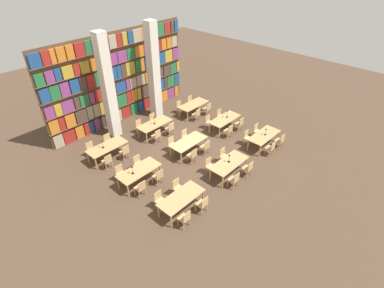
% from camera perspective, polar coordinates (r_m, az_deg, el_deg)
% --- Properties ---
extents(ground_plane, '(40.00, 40.00, 0.00)m').
position_cam_1_polar(ground_plane, '(16.54, -0.70, -1.54)').
color(ground_plane, '#4C3828').
extents(bookshelf_bank, '(9.92, 0.35, 5.50)m').
position_cam_1_polar(bookshelf_bank, '(19.12, -13.45, 11.85)').
color(bookshelf_bank, brown).
rests_on(bookshelf_bank, ground_plane).
extents(pillar_left, '(0.58, 0.58, 6.00)m').
position_cam_1_polar(pillar_left, '(17.26, -15.76, 10.26)').
color(pillar_left, silver).
rests_on(pillar_left, ground_plane).
extents(pillar_center, '(0.58, 0.58, 6.00)m').
position_cam_1_polar(pillar_center, '(19.02, -7.32, 13.53)').
color(pillar_center, silver).
rests_on(pillar_center, ground_plane).
extents(reading_table_0, '(2.10, 0.93, 0.74)m').
position_cam_1_polar(reading_table_0, '(12.87, -2.06, -10.31)').
color(reading_table_0, tan).
rests_on(reading_table_0, ground_plane).
extents(chair_0, '(0.42, 0.40, 0.87)m').
position_cam_1_polar(chair_0, '(12.38, -1.38, -13.96)').
color(chair_0, tan).
rests_on(chair_0, ground_plane).
extents(chair_1, '(0.42, 0.40, 0.87)m').
position_cam_1_polar(chair_1, '(13.15, -6.14, -10.56)').
color(chair_1, tan).
rests_on(chair_1, ground_plane).
extents(chair_2, '(0.42, 0.40, 0.87)m').
position_cam_1_polar(chair_2, '(12.93, 2.04, -11.32)').
color(chair_2, tan).
rests_on(chair_2, ground_plane).
extents(chair_3, '(0.42, 0.40, 0.87)m').
position_cam_1_polar(chair_3, '(13.66, -2.73, -8.25)').
color(chair_3, tan).
rests_on(chair_3, ground_plane).
extents(reading_table_1, '(2.10, 0.93, 0.74)m').
position_cam_1_polar(reading_table_1, '(14.74, 7.07, -3.76)').
color(reading_table_1, tan).
rests_on(reading_table_1, ground_plane).
extents(chair_4, '(0.42, 0.40, 0.87)m').
position_cam_1_polar(chair_4, '(14.19, 8.05, -6.69)').
color(chair_4, tan).
rests_on(chair_4, ground_plane).
extents(chair_5, '(0.42, 0.40, 0.87)m').
position_cam_1_polar(chair_5, '(14.86, 3.40, -4.15)').
color(chair_5, tan).
rests_on(chair_5, ground_plane).
extents(chair_6, '(0.42, 0.40, 0.87)m').
position_cam_1_polar(chair_6, '(14.94, 10.64, -4.53)').
color(chair_6, tan).
rests_on(chair_6, ground_plane).
extents(chair_7, '(0.42, 0.40, 0.87)m').
position_cam_1_polar(chair_7, '(15.58, 6.10, -2.22)').
color(chair_7, tan).
rests_on(chair_7, ground_plane).
extents(desk_lamp_0, '(0.14, 0.14, 0.45)m').
position_cam_1_polar(desk_lamp_0, '(14.56, 7.12, -2.46)').
color(desk_lamp_0, black).
rests_on(desk_lamp_0, reading_table_1).
extents(reading_table_2, '(2.10, 0.93, 0.74)m').
position_cam_1_polar(reading_table_2, '(17.13, 13.56, 1.49)').
color(reading_table_2, tan).
rests_on(reading_table_2, ground_plane).
extents(chair_8, '(0.42, 0.40, 0.87)m').
position_cam_1_polar(chair_8, '(16.60, 14.78, -0.71)').
color(chair_8, tan).
rests_on(chair_8, ground_plane).
extents(chair_9, '(0.42, 0.40, 0.87)m').
position_cam_1_polar(chair_9, '(17.18, 10.53, 1.24)').
color(chair_9, tan).
rests_on(chair_9, ground_plane).
extents(chair_10, '(0.42, 0.40, 0.87)m').
position_cam_1_polar(chair_10, '(17.36, 16.44, 0.68)').
color(chair_10, tan).
rests_on(chair_10, ground_plane).
extents(chair_11, '(0.42, 0.40, 0.87)m').
position_cam_1_polar(chair_11, '(17.92, 12.31, 2.51)').
color(chair_11, tan).
rests_on(chair_11, ground_plane).
extents(desk_lamp_1, '(0.14, 0.14, 0.41)m').
position_cam_1_polar(desk_lamp_1, '(16.97, 13.90, 2.51)').
color(desk_lamp_1, black).
rests_on(desk_lamp_1, reading_table_2).
extents(reading_table_3, '(2.10, 0.93, 0.74)m').
position_cam_1_polar(reading_table_3, '(14.40, -10.06, -5.16)').
color(reading_table_3, tan).
rests_on(reading_table_3, ground_plane).
extents(chair_12, '(0.42, 0.40, 0.87)m').
position_cam_1_polar(chair_12, '(13.83, -9.78, -8.20)').
color(chair_12, tan).
rests_on(chair_12, ground_plane).
extents(chair_13, '(0.42, 0.40, 0.87)m').
position_cam_1_polar(chair_13, '(14.80, -13.43, -5.40)').
color(chair_13, tan).
rests_on(chair_13, ground_plane).
extents(chair_14, '(0.42, 0.40, 0.87)m').
position_cam_1_polar(chair_14, '(14.31, -6.42, -6.11)').
color(chair_14, tan).
rests_on(chair_14, ground_plane).
extents(chair_15, '(0.42, 0.40, 0.87)m').
position_cam_1_polar(chair_15, '(15.25, -10.17, -3.56)').
color(chair_15, tan).
rests_on(chair_15, ground_plane).
extents(desk_lamp_2, '(0.14, 0.14, 0.44)m').
position_cam_1_polar(desk_lamp_2, '(14.03, -11.33, -4.61)').
color(desk_lamp_2, black).
rests_on(desk_lamp_2, reading_table_3).
extents(reading_table_4, '(2.10, 0.93, 0.74)m').
position_cam_1_polar(reading_table_4, '(16.12, -0.66, 0.29)').
color(reading_table_4, tan).
rests_on(reading_table_4, ground_plane).
extents(chair_16, '(0.42, 0.40, 0.87)m').
position_cam_1_polar(chair_16, '(15.52, 0.09, -2.13)').
color(chair_16, tan).
rests_on(chair_16, ground_plane).
extents(chair_17, '(0.42, 0.40, 0.87)m').
position_cam_1_polar(chair_17, '(16.39, -3.74, 0.01)').
color(chair_17, tan).
rests_on(chair_17, ground_plane).
extents(chair_18, '(0.42, 0.40, 0.87)m').
position_cam_1_polar(chair_18, '(16.16, 2.60, -0.52)').
color(chair_18, tan).
rests_on(chair_18, ground_plane).
extents(chair_19, '(0.42, 0.40, 0.87)m').
position_cam_1_polar(chair_19, '(16.99, -1.23, 1.46)').
color(chair_19, tan).
rests_on(chair_19, ground_plane).
extents(reading_table_5, '(2.10, 0.93, 0.74)m').
position_cam_1_polar(reading_table_5, '(18.31, 6.26, 4.62)').
color(reading_table_5, tan).
rests_on(reading_table_5, ground_plane).
extents(chair_20, '(0.42, 0.40, 0.87)m').
position_cam_1_polar(chair_20, '(17.64, 7.00, 2.55)').
color(chair_20, tan).
rests_on(chair_20, ground_plane).
extents(chair_21, '(0.42, 0.40, 0.87)m').
position_cam_1_polar(chair_21, '(18.41, 3.29, 4.25)').
color(chair_21, tan).
rests_on(chair_21, ground_plane).
extents(chair_22, '(0.42, 0.40, 0.87)m').
position_cam_1_polar(chair_22, '(18.42, 9.06, 3.86)').
color(chair_22, tan).
rests_on(chair_22, ground_plane).
extents(chair_23, '(0.42, 0.40, 0.87)m').
position_cam_1_polar(chair_23, '(19.16, 5.41, 5.45)').
color(chair_23, tan).
rests_on(chair_23, ground_plane).
extents(desk_lamp_3, '(0.14, 0.14, 0.50)m').
position_cam_1_polar(desk_lamp_3, '(18.28, 6.75, 6.02)').
color(desk_lamp_3, black).
rests_on(desk_lamp_3, reading_table_5).
extents(reading_table_6, '(2.10, 0.93, 0.74)m').
position_cam_1_polar(reading_table_6, '(16.36, -15.87, -0.64)').
color(reading_table_6, tan).
rests_on(reading_table_6, ground_plane).
extents(chair_24, '(0.42, 0.40, 0.87)m').
position_cam_1_polar(chair_24, '(15.73, -15.83, -3.11)').
color(chair_24, tan).
rests_on(chair_24, ground_plane).
extents(chair_25, '(0.42, 0.40, 0.87)m').
position_cam_1_polar(chair_25, '(16.83, -18.64, -0.94)').
color(chair_25, tan).
rests_on(chair_25, ground_plane).
extents(chair_26, '(0.42, 0.40, 0.87)m').
position_cam_1_polar(chair_26, '(16.16, -12.68, -1.44)').
color(chair_26, tan).
rests_on(chair_26, ground_plane).
extents(chair_27, '(0.42, 0.40, 0.87)m').
position_cam_1_polar(chair_27, '(17.24, -15.62, 0.58)').
color(chair_27, tan).
rests_on(chair_27, ground_plane).
extents(desk_lamp_4, '(0.14, 0.14, 0.45)m').
position_cam_1_polar(desk_lamp_4, '(16.10, -16.77, 0.21)').
color(desk_lamp_4, black).
rests_on(desk_lamp_4, reading_table_6).
extents(reading_table_7, '(2.10, 0.93, 0.74)m').
position_cam_1_polar(reading_table_7, '(17.85, -7.13, 3.71)').
color(reading_table_7, tan).
rests_on(reading_table_7, ground_plane).
extents(chair_28, '(0.42, 0.40, 0.87)m').
position_cam_1_polar(chair_28, '(17.17, -6.77, 1.60)').
color(chair_28, tan).
rests_on(chair_28, ground_plane).
extents(chair_29, '(0.42, 0.40, 0.87)m').
position_cam_1_polar(chair_29, '(18.19, -9.89, 3.34)').
color(chair_29, tan).
rests_on(chair_29, ground_plane).
extents(chair_30, '(0.42, 0.40, 0.87)m').
position_cam_1_polar(chair_30, '(17.76, -4.19, 2.98)').
color(chair_30, tan).
rests_on(chair_30, ground_plane).
extents(chair_31, '(0.42, 0.40, 0.87)m').
position_cam_1_polar(chair_31, '(18.75, -7.35, 4.60)').
color(chair_31, tan).
rests_on(chair_31, ground_plane).
extents(desk_lamp_5, '(0.14, 0.14, 0.46)m').
position_cam_1_polar(desk_lamp_5, '(17.63, -7.21, 4.72)').
color(desk_lamp_5, black).
rests_on(desk_lamp_5, reading_table_7).
extents(reading_table_8, '(2.10, 0.93, 0.74)m').
position_cam_1_polar(reading_table_8, '(19.89, 0.28, 7.42)').
color(reading_table_8, tan).
rests_on(reading_table_8, ground_plane).
extents(chair_32, '(0.42, 0.40, 0.87)m').
position_cam_1_polar(chair_32, '(19.21, 0.89, 5.69)').
color(chair_32, tan).
rests_on(chair_32, ground_plane).
extents(chair_33, '(0.42, 0.40, 0.87)m').
position_cam_1_polar(chair_33, '(20.12, -2.29, 7.09)').
color(chair_33, tan).
rests_on(chair_33, ground_plane).
extents(chair_34, '(0.42, 0.40, 0.87)m').
position_cam_1_polar(chair_34, '(19.92, 2.95, 6.76)').
color(chair_34, tan).
rests_on(chair_34, ground_plane).
extents(chair_35, '(0.42, 0.40, 0.87)m').
position_cam_1_polar(chair_35, '(20.80, -0.21, 8.08)').
color(chair_35, tan).
rests_on(chair_35, ground_plane).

